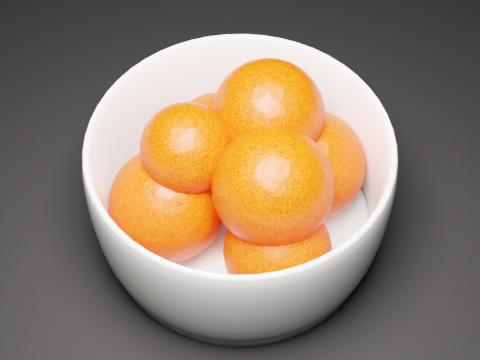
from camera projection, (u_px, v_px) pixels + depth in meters
The scene contains 2 objects.
bowl at pixel (240, 184), 0.55m from camera, with size 0.25×0.25×0.12m.
orange_pile at pixel (247, 174), 0.53m from camera, with size 0.19×0.19×0.14m.
Camera 1 is at (0.42, -0.52, 0.51)m, focal length 50.00 mm.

